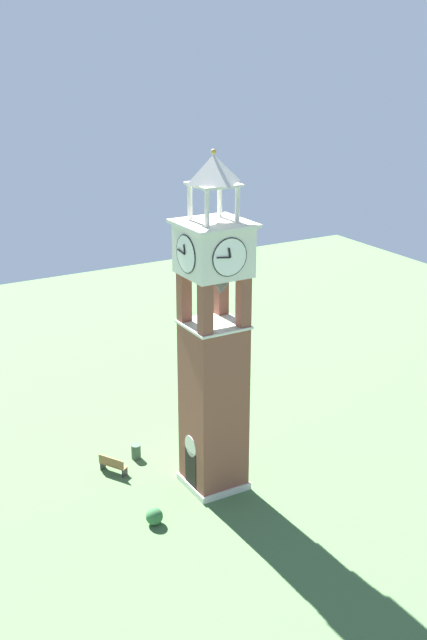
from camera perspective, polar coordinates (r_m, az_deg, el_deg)
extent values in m
plane|color=#476B3D|center=(40.43, 0.00, -12.05)|extent=(80.00, 80.00, 0.00)
cube|color=brown|center=(38.31, 0.00, -6.53)|extent=(2.61, 2.61, 8.70)
cube|color=silver|center=(40.34, 0.00, -11.84)|extent=(2.81, 2.81, 0.35)
cube|color=black|center=(39.29, -1.70, -11.13)|extent=(1.10, 0.04, 2.20)
cylinder|color=silver|center=(38.59, -1.72, -9.35)|extent=(1.10, 0.04, 1.10)
cube|color=brown|center=(36.55, -2.20, 1.66)|extent=(0.56, 0.56, 2.54)
cube|color=brown|center=(34.84, -0.62, 0.75)|extent=(0.56, 0.56, 2.54)
cube|color=brown|center=(37.51, 0.57, 2.15)|extent=(0.56, 0.56, 2.54)
cube|color=brown|center=(35.84, 2.24, 1.29)|extent=(0.56, 0.56, 2.54)
cube|color=silver|center=(36.57, 0.00, -0.32)|extent=(2.77, 2.77, 0.12)
cone|color=#4C4C51|center=(35.50, 0.53, 2.27)|extent=(0.51, 0.51, 0.45)
cone|color=#4C4C51|center=(36.23, 0.82, 2.64)|extent=(0.48, 0.48, 0.49)
cone|color=#4C4C51|center=(36.39, -0.60, 2.72)|extent=(0.47, 0.47, 0.49)
cone|color=#4C4C51|center=(35.61, -0.74, 2.33)|extent=(0.41, 0.41, 0.37)
cube|color=silver|center=(35.48, 0.00, 5.21)|extent=(2.85, 2.85, 2.33)
cylinder|color=white|center=(34.80, -2.07, 4.91)|extent=(1.77, 0.05, 1.77)
torus|color=black|center=(34.80, -2.07, 4.91)|extent=(1.80, 0.06, 1.80)
cube|color=black|center=(34.75, -2.19, 5.26)|extent=(0.17, 0.03, 0.45)
cube|color=black|center=(35.06, -2.43, 5.09)|extent=(0.71, 0.03, 0.14)
cylinder|color=white|center=(36.20, 1.99, 5.50)|extent=(1.77, 0.05, 1.77)
torus|color=black|center=(36.20, 1.99, 5.50)|extent=(1.80, 0.06, 1.80)
cube|color=black|center=(36.21, 2.04, 5.86)|extent=(0.17, 0.03, 0.45)
cube|color=black|center=(36.51, 1.78, 5.69)|extent=(0.71, 0.03, 0.14)
cylinder|color=white|center=(36.70, -1.13, 5.71)|extent=(0.05, 1.77, 1.77)
torus|color=black|center=(36.70, -1.13, 5.71)|extent=(0.06, 1.80, 1.80)
cube|color=black|center=(36.68, -1.24, 6.05)|extent=(0.03, 0.17, 0.45)
cube|color=black|center=(36.58, -1.67, 5.72)|extent=(0.03, 0.71, 0.14)
cylinder|color=white|center=(34.27, 1.21, 4.68)|extent=(0.05, 1.77, 1.77)
torus|color=black|center=(34.27, 1.21, 4.68)|extent=(0.06, 1.80, 1.80)
cube|color=black|center=(34.15, 1.21, 5.00)|extent=(0.03, 0.17, 0.45)
cube|color=black|center=(34.04, 0.76, 4.65)|extent=(0.03, 0.71, 0.14)
cube|color=silver|center=(35.18, 0.00, 7.18)|extent=(3.21, 3.21, 0.16)
cylinder|color=silver|center=(35.29, -1.76, 8.71)|extent=(0.22, 0.22, 1.64)
cylinder|color=silver|center=(33.95, -0.49, 8.27)|extent=(0.22, 0.22, 1.64)
cylinder|color=silver|center=(36.05, 0.46, 8.95)|extent=(0.22, 0.22, 1.64)
cylinder|color=silver|center=(34.73, 1.79, 8.52)|extent=(0.22, 0.22, 1.64)
cube|color=silver|center=(34.84, 0.00, 10.04)|extent=(2.01, 2.01, 0.12)
pyramid|color=silver|center=(34.72, 0.00, 11.17)|extent=(2.01, 2.01, 1.27)
sphere|color=#B79338|center=(34.62, 0.00, 12.40)|extent=(0.24, 0.24, 0.24)
cube|color=brown|center=(41.50, -7.43, -10.61)|extent=(1.61, 1.18, 0.06)
cube|color=brown|center=(41.23, -7.61, -10.38)|extent=(1.41, 0.84, 0.44)
cube|color=#2D2D33|center=(42.01, -8.21, -10.62)|extent=(0.27, 0.38, 0.42)
cube|color=#2D2D33|center=(41.24, -6.61, -11.17)|extent=(0.27, 0.38, 0.42)
cylinder|color=black|center=(44.13, -1.33, -6.65)|extent=(0.12, 0.12, 3.36)
sphere|color=silver|center=(43.33, -1.35, -4.45)|extent=(0.36, 0.36, 0.36)
cylinder|color=#38513D|center=(42.68, -5.77, -9.69)|extent=(0.52, 0.52, 0.80)
ellipsoid|color=#336638|center=(37.36, -4.41, -14.33)|extent=(0.81, 0.81, 0.84)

